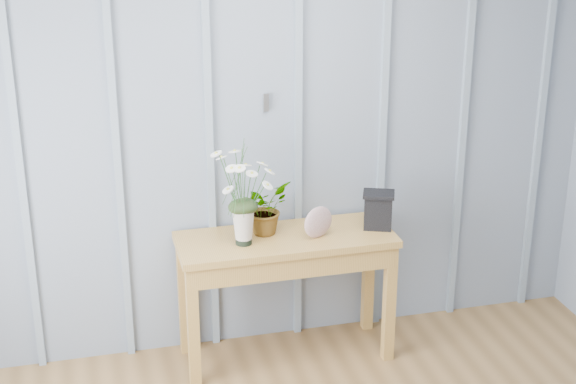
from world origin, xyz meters
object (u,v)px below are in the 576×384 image
object	(u,v)px
carved_box	(378,210)
sideboard	(286,255)
daisy_vase	(243,183)
felt_disc_vessel	(318,222)

from	to	relation	value
carved_box	sideboard	bearing A→B (deg)	178.71
sideboard	daisy_vase	bearing A→B (deg)	-170.89
daisy_vase	felt_disc_vessel	bearing A→B (deg)	-2.56
sideboard	carved_box	xyz separation A→B (m)	(0.53, -0.01, 0.22)
sideboard	carved_box	distance (m)	0.58
daisy_vase	felt_disc_vessel	world-z (taller)	daisy_vase
sideboard	carved_box	size ratio (longest dim) A/B	5.67
felt_disc_vessel	carved_box	bearing A→B (deg)	-12.00
daisy_vase	felt_disc_vessel	xyz separation A→B (m)	(0.41, -0.02, -0.26)
daisy_vase	felt_disc_vessel	size ratio (longest dim) A/B	3.09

